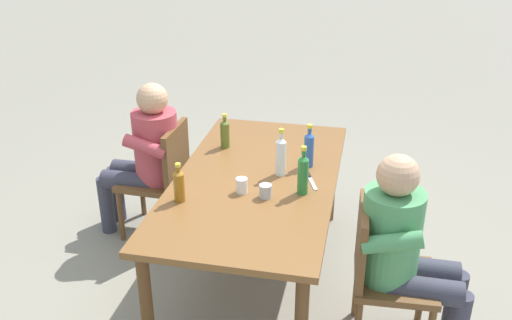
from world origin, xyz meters
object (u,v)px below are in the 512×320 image
Objects in this scene: bottle_green at (303,173)px; bottle_amber at (179,185)px; dining_table at (256,189)px; bottle_olive at (225,133)px; bottle_blue at (309,148)px; bottle_clear at (281,155)px; backpack_by_near_side at (258,152)px; cup_steel at (265,191)px; person_in_plaid_shirt at (146,152)px; chair_far_right at (162,174)px; chair_near_left at (381,269)px; table_knife at (310,179)px; person_in_white_shirt at (405,246)px; cup_white at (242,185)px.

bottle_green is 0.72m from bottle_amber.
dining_table is 7.63× the size of bottle_olive.
bottle_blue is 0.22m from bottle_clear.
cup_steel is at bearing -166.92° from backpack_by_near_side.
bottle_clear is at bearing 135.66° from bottle_blue.
chair_far_right is at bearing -91.37° from person_in_plaid_shirt.
chair_near_left is 0.71m from table_knife.
bottle_olive is at bearing -4.45° from bottle_amber.
bottle_green is 0.37m from bottle_blue.
backpack_by_near_side is at bearing 0.42° from bottle_olive.
person_in_plaid_shirt is (0.42, 0.90, -0.02)m from dining_table.
person_in_plaid_shirt reaches higher than chair_near_left.
person_in_white_shirt is 1.48m from bottle_olive.
chair_far_right is 2.82× the size of bottle_clear.
person_in_white_shirt is 1.00× the size of person_in_plaid_shirt.
bottle_olive is 0.67m from cup_white.
table_knife is (-0.37, -0.64, -0.10)m from bottle_olive.
cup_steel is at bearing -125.98° from chair_far_right.
person_in_white_shirt is 2.88× the size of backpack_by_near_side.
person_in_plaid_shirt is 3.82× the size of bottle_clear.
bottle_clear is (-0.16, 0.15, 0.01)m from bottle_blue.
table_knife is 0.57× the size of backpack_by_near_side.
bottle_amber is at bearing 87.96° from person_in_white_shirt.
bottle_blue is at bearing -22.27° from cup_steel.
table_knife is at bearing -157.06° from backpack_by_near_side.
bottle_blue reaches higher than backpack_by_near_side.
cup_steel is (-0.03, -0.15, -0.01)m from cup_white.
dining_table is 0.43m from bottle_blue.
chair_far_right is 10.73× the size of cup_steel.
bottle_clear is (0.45, -0.51, 0.03)m from bottle_amber.
cup_steel is at bearing -147.40° from bottle_olive.
chair_near_left is at bearing -127.27° from bottle_clear.
bottle_blue is (-0.19, -1.20, 0.23)m from person_in_plaid_shirt.
cup_steel is at bearing 173.35° from bottle_clear.
table_knife is at bearing -107.12° from person_in_plaid_shirt.
bottle_olive is (-0.01, -0.60, 0.21)m from person_in_plaid_shirt.
chair_near_left is (-0.42, -0.79, -0.19)m from dining_table.
person_in_white_shirt reaches higher than chair_near_left.
bottle_clear is (0.50, 0.65, 0.40)m from chair_near_left.
backpack_by_near_side is (2.00, 1.11, -0.29)m from chair_near_left.
dining_table is 0.35m from table_knife.
cup_steel is at bearing 115.21° from bottle_green.
bottle_olive is at bearing -179.58° from backpack_by_near_side.
person_in_white_shirt is 0.94m from bottle_clear.
bottle_green is 3.30× the size of cup_white.
cup_steel is at bearing 157.73° from bottle_blue.
bottle_blue is 0.93× the size of bottle_clear.
bottle_amber reaches higher than chair_near_left.
bottle_blue reaches higher than cup_white.
person_in_white_shirt is 2.38m from backpack_by_near_side.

